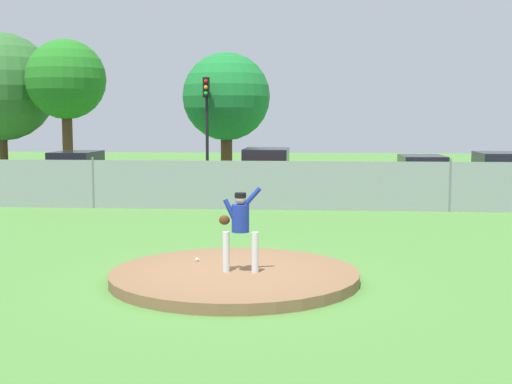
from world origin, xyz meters
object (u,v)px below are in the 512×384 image
object	(u,v)px
pitcher_youth	(240,223)
baseball	(197,259)
traffic_cone_orange	(325,194)
traffic_light_near	(207,111)
parked_car_navy	(77,174)
parked_car_champagne	(422,176)
parked_car_red	(266,172)
parked_car_silver	(499,176)

from	to	relation	value
pitcher_youth	baseball	size ratio (longest dim) A/B	21.38
traffic_cone_orange	traffic_light_near	size ratio (longest dim) A/B	0.12
parked_car_navy	parked_car_champagne	size ratio (longest dim) A/B	0.99
parked_car_red	baseball	bearing A→B (deg)	-91.94
baseball	parked_car_navy	bearing A→B (deg)	117.62
parked_car_silver	traffic_cone_orange	xyz separation A→B (m)	(-6.58, -1.73, -0.54)
parked_car_navy	traffic_light_near	size ratio (longest dim) A/B	0.87
parked_car_red	traffic_cone_orange	world-z (taller)	parked_car_red
parked_car_silver	traffic_light_near	distance (m)	12.87
pitcher_youth	parked_car_navy	distance (m)	16.14
baseball	traffic_light_near	bearing A→B (deg)	97.86
parked_car_champagne	traffic_cone_orange	size ratio (longest dim) A/B	7.62
pitcher_youth	parked_car_silver	xyz separation A→B (m)	(8.35, 14.46, -0.31)
baseball	parked_car_silver	distance (m)	16.45
traffic_light_near	parked_car_champagne	bearing A→B (deg)	-24.67
parked_car_silver	traffic_cone_orange	world-z (taller)	parked_car_silver
parked_car_champagne	parked_car_silver	bearing A→B (deg)	-8.04
parked_car_red	traffic_light_near	xyz separation A→B (m)	(-2.97, 4.16, 2.42)
pitcher_youth	traffic_light_near	size ratio (longest dim) A/B	0.33
parked_car_red	parked_car_champagne	world-z (taller)	parked_car_red
baseball	parked_car_champagne	size ratio (longest dim) A/B	0.02
traffic_cone_orange	parked_car_red	bearing A→B (deg)	136.96
baseball	parked_car_red	size ratio (longest dim) A/B	0.02
traffic_light_near	parked_car_navy	bearing A→B (deg)	-132.10
parked_car_navy	parked_car_silver	bearing A→B (deg)	1.27
pitcher_youth	parked_car_champagne	distance (m)	15.86
pitcher_youth	traffic_light_near	bearing A→B (deg)	100.27
baseball	parked_car_red	world-z (taller)	parked_car_red
pitcher_youth	traffic_cone_orange	size ratio (longest dim) A/B	2.88
parked_car_silver	parked_car_champagne	size ratio (longest dim) A/B	0.97
parked_car_silver	parked_car_champagne	world-z (taller)	parked_car_silver
parked_car_silver	traffic_cone_orange	distance (m)	6.82
parked_car_silver	parked_car_red	bearing A→B (deg)	177.65
parked_car_silver	parked_car_navy	size ratio (longest dim) A/B	0.98
parked_car_red	traffic_cone_orange	distance (m)	3.13
parked_car_navy	parked_car_red	world-z (taller)	parked_car_red
baseball	pitcher_youth	bearing A→B (deg)	-43.68
pitcher_youth	parked_car_silver	bearing A→B (deg)	59.98
baseball	traffic_light_near	world-z (taller)	traffic_light_near
baseball	parked_car_silver	world-z (taller)	parked_car_silver
parked_car_navy	traffic_light_near	xyz separation A→B (m)	(4.41, 4.88, 2.47)
baseball	traffic_cone_orange	bearing A→B (deg)	77.06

